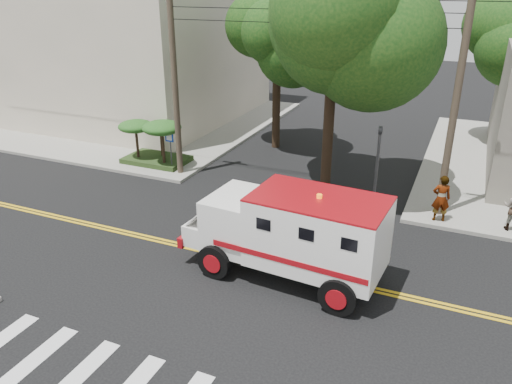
% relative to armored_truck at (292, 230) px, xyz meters
% --- Properties ---
extents(ground, '(100.00, 100.00, 0.00)m').
position_rel_armored_truck_xyz_m(ground, '(-2.38, 0.31, -1.66)').
color(ground, black).
rests_on(ground, ground).
extents(sidewalk_nw, '(17.00, 17.00, 0.15)m').
position_rel_armored_truck_xyz_m(sidewalk_nw, '(-15.88, 13.81, -1.59)').
color(sidewalk_nw, gray).
rests_on(sidewalk_nw, ground).
extents(building_left, '(16.00, 14.00, 10.00)m').
position_rel_armored_truck_xyz_m(building_left, '(-17.88, 15.31, 3.49)').
color(building_left, beige).
rests_on(building_left, sidewalk_nw).
extents(utility_pole_left, '(0.28, 0.28, 9.00)m').
position_rel_armored_truck_xyz_m(utility_pole_left, '(-7.98, 6.31, 2.84)').
color(utility_pole_left, '#382D23').
rests_on(utility_pole_left, ground).
extents(utility_pole_right, '(0.28, 0.28, 9.00)m').
position_rel_armored_truck_xyz_m(utility_pole_right, '(3.92, 6.51, 2.84)').
color(utility_pole_right, '#382D23').
rests_on(utility_pole_right, ground).
extents(tree_main, '(6.08, 5.70, 9.85)m').
position_rel_armored_truck_xyz_m(tree_main, '(-0.44, 6.52, 5.54)').
color(tree_main, black).
rests_on(tree_main, ground).
extents(tree_left, '(4.48, 4.20, 7.70)m').
position_rel_armored_truck_xyz_m(tree_left, '(-5.06, 12.10, 4.07)').
color(tree_left, black).
rests_on(tree_left, ground).
extents(traffic_signal, '(0.15, 0.18, 3.60)m').
position_rel_armored_truck_xyz_m(traffic_signal, '(1.42, 5.91, 0.56)').
color(traffic_signal, '#3F3F42').
rests_on(traffic_signal, ground).
extents(accessibility_sign, '(0.45, 0.10, 2.02)m').
position_rel_armored_truck_xyz_m(accessibility_sign, '(-8.58, 6.48, -0.30)').
color(accessibility_sign, '#3F3F42').
rests_on(accessibility_sign, ground).
extents(palm_planter, '(3.52, 2.63, 2.36)m').
position_rel_armored_truck_xyz_m(palm_planter, '(-9.82, 6.94, -0.02)').
color(palm_planter, '#1E3314').
rests_on(palm_planter, sidewalk_nw).
extents(armored_truck, '(6.57, 2.98, 2.92)m').
position_rel_armored_truck_xyz_m(armored_truck, '(0.00, 0.00, 0.00)').
color(armored_truck, white).
rests_on(armored_truck, ground).
extents(pedestrian_a, '(0.76, 0.59, 1.86)m').
position_rel_armored_truck_xyz_m(pedestrian_a, '(3.97, 5.81, -0.58)').
color(pedestrian_a, gray).
rests_on(pedestrian_a, sidewalk_ne).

